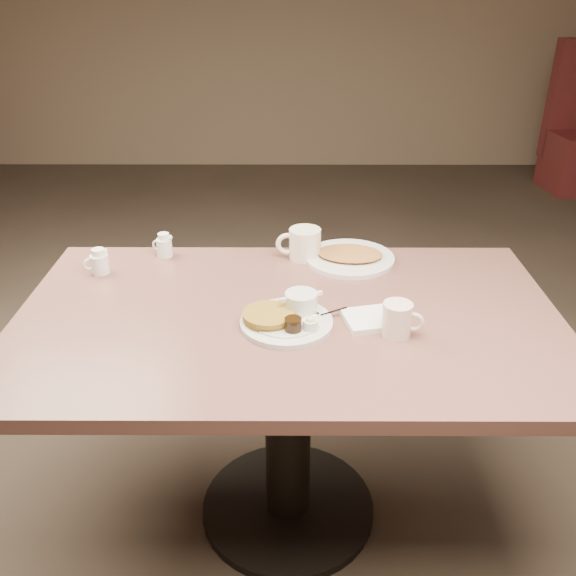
{
  "coord_description": "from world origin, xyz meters",
  "views": [
    {
      "loc": [
        0.01,
        -1.47,
        1.6
      ],
      "look_at": [
        0.0,
        0.02,
        0.82
      ],
      "focal_mm": 38.52,
      "sensor_mm": 36.0,
      "label": 1
    }
  ],
  "objects_px": {
    "diner_table": "(288,365)",
    "creamer_right": "(164,246)",
    "main_plate": "(287,316)",
    "creamer_left": "(99,262)",
    "hash_plate": "(350,257)",
    "coffee_mug_far": "(304,244)",
    "coffee_mug_near": "(398,319)"
  },
  "relations": [
    {
      "from": "main_plate",
      "to": "coffee_mug_far",
      "type": "xyz_separation_m",
      "value": [
        0.05,
        0.42,
        0.03
      ]
    },
    {
      "from": "main_plate",
      "to": "coffee_mug_near",
      "type": "relative_size",
      "value": 2.81
    },
    {
      "from": "main_plate",
      "to": "hash_plate",
      "type": "relative_size",
      "value": 1.01
    },
    {
      "from": "coffee_mug_near",
      "to": "creamer_left",
      "type": "relative_size",
      "value": 1.46
    },
    {
      "from": "main_plate",
      "to": "hash_plate",
      "type": "distance_m",
      "value": 0.45
    },
    {
      "from": "diner_table",
      "to": "creamer_right",
      "type": "xyz_separation_m",
      "value": [
        -0.41,
        0.38,
        0.21
      ]
    },
    {
      "from": "diner_table",
      "to": "creamer_left",
      "type": "height_order",
      "value": "creamer_left"
    },
    {
      "from": "diner_table",
      "to": "coffee_mug_far",
      "type": "height_order",
      "value": "coffee_mug_far"
    },
    {
      "from": "diner_table",
      "to": "main_plate",
      "type": "relative_size",
      "value": 4.57
    },
    {
      "from": "diner_table",
      "to": "coffee_mug_far",
      "type": "distance_m",
      "value": 0.43
    },
    {
      "from": "coffee_mug_near",
      "to": "main_plate",
      "type": "bearing_deg",
      "value": 169.21
    },
    {
      "from": "coffee_mug_near",
      "to": "hash_plate",
      "type": "xyz_separation_m",
      "value": [
        -0.08,
        0.45,
        -0.03
      ]
    },
    {
      "from": "creamer_right",
      "to": "creamer_left",
      "type": "bearing_deg",
      "value": -144.74
    },
    {
      "from": "diner_table",
      "to": "creamer_left",
      "type": "xyz_separation_m",
      "value": [
        -0.59,
        0.25,
        0.21
      ]
    },
    {
      "from": "coffee_mug_far",
      "to": "creamer_left",
      "type": "bearing_deg",
      "value": -169.82
    },
    {
      "from": "creamer_left",
      "to": "creamer_right",
      "type": "distance_m",
      "value": 0.22
    },
    {
      "from": "main_plate",
      "to": "diner_table",
      "type": "bearing_deg",
      "value": 87.55
    },
    {
      "from": "main_plate",
      "to": "coffee_mug_far",
      "type": "relative_size",
      "value": 2.2
    },
    {
      "from": "creamer_left",
      "to": "creamer_right",
      "type": "xyz_separation_m",
      "value": [
        0.18,
        0.13,
        0.0
      ]
    },
    {
      "from": "diner_table",
      "to": "creamer_left",
      "type": "distance_m",
      "value": 0.67
    },
    {
      "from": "main_plate",
      "to": "creamer_left",
      "type": "bearing_deg",
      "value": 152.39
    },
    {
      "from": "main_plate",
      "to": "creamer_right",
      "type": "distance_m",
      "value": 0.59
    },
    {
      "from": "coffee_mug_far",
      "to": "creamer_right",
      "type": "bearing_deg",
      "value": 178.48
    },
    {
      "from": "coffee_mug_near",
      "to": "coffee_mug_far",
      "type": "distance_m",
      "value": 0.53
    },
    {
      "from": "creamer_right",
      "to": "main_plate",
      "type": "bearing_deg",
      "value": -46.78
    },
    {
      "from": "main_plate",
      "to": "coffee_mug_near",
      "type": "height_order",
      "value": "coffee_mug_near"
    },
    {
      "from": "creamer_right",
      "to": "hash_plate",
      "type": "height_order",
      "value": "creamer_right"
    },
    {
      "from": "diner_table",
      "to": "creamer_right",
      "type": "relative_size",
      "value": 18.75
    },
    {
      "from": "main_plate",
      "to": "creamer_right",
      "type": "relative_size",
      "value": 4.1
    },
    {
      "from": "creamer_left",
      "to": "hash_plate",
      "type": "distance_m",
      "value": 0.79
    },
    {
      "from": "diner_table",
      "to": "creamer_right",
      "type": "distance_m",
      "value": 0.59
    },
    {
      "from": "coffee_mug_near",
      "to": "creamer_left",
      "type": "bearing_deg",
      "value": 157.52
    }
  ]
}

